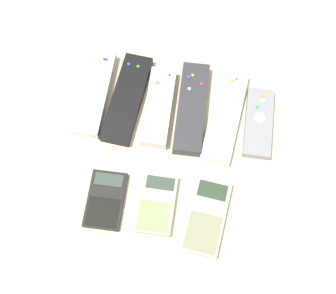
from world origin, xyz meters
name	(u,v)px	position (x,y,z in m)	size (l,w,h in m)	color
ground_plane	(165,164)	(0.00, 0.00, 0.00)	(3.00, 3.00, 0.00)	beige
remote_0	(95,93)	(-0.17, 0.12, 0.01)	(0.06, 0.20, 0.03)	white
remote_1	(127,99)	(-0.10, 0.13, 0.01)	(0.07, 0.21, 0.02)	black
remote_2	(159,107)	(-0.04, 0.12, 0.01)	(0.06, 0.18, 0.03)	white
remote_3	(192,108)	(0.03, 0.13, 0.01)	(0.07, 0.21, 0.03)	#333338
remote_4	(225,117)	(0.10, 0.12, 0.01)	(0.07, 0.21, 0.02)	white
remote_5	(259,123)	(0.17, 0.12, 0.01)	(0.06, 0.16, 0.02)	gray
calculator_0	(106,200)	(-0.10, -0.10, 0.01)	(0.08, 0.12, 0.01)	black
calculator_1	(156,204)	(0.00, -0.09, 0.01)	(0.07, 0.12, 0.02)	beige
calculator_2	(206,216)	(0.10, -0.09, 0.01)	(0.08, 0.15, 0.02)	beige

